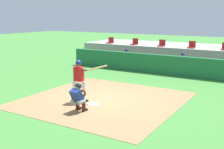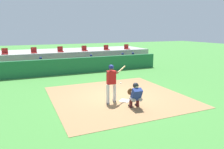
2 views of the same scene
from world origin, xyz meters
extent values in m
plane|color=#428438|center=(0.00, 0.00, 0.00)|extent=(80.00, 80.00, 0.00)
cube|color=#9E754C|center=(0.00, 0.00, 0.01)|extent=(6.40, 6.40, 0.01)
cube|color=white|center=(0.00, -0.80, 0.02)|extent=(0.62, 0.62, 0.02)
cylinder|color=silver|center=(-0.90, -0.88, 0.46)|extent=(0.15, 0.15, 0.92)
cylinder|color=silver|center=(-0.50, -0.74, 0.46)|extent=(0.15, 0.15, 0.92)
cube|color=red|center=(-0.70, -0.81, 1.22)|extent=(0.38, 0.25, 0.60)
sphere|color=brown|center=(-0.70, -0.81, 1.65)|extent=(0.21, 0.21, 0.21)
sphere|color=navy|center=(-0.70, -0.81, 1.68)|extent=(0.24, 0.24, 0.24)
cylinder|color=brown|center=(-0.62, -0.74, 1.43)|extent=(0.57, 0.14, 0.18)
cylinder|color=brown|center=(-0.43, -0.79, 1.43)|extent=(0.26, 0.24, 0.17)
cylinder|color=tan|center=(-0.02, -0.45, 1.48)|extent=(0.69, 0.59, 0.24)
cube|color=black|center=(-0.88, -0.82, 0.04)|extent=(0.19, 0.28, 0.09)
cube|color=black|center=(-0.49, -0.68, 0.04)|extent=(0.19, 0.28, 0.09)
cylinder|color=gray|center=(-0.15, -1.80, 0.42)|extent=(0.19, 0.33, 0.16)
cylinder|color=#4C1919|center=(-0.14, -1.65, 0.21)|extent=(0.14, 0.14, 0.42)
cube|color=black|center=(-0.13, -1.59, 0.04)|extent=(0.13, 0.25, 0.08)
cylinder|color=gray|center=(0.17, -1.82, 0.42)|extent=(0.19, 0.33, 0.16)
cylinder|color=#4C1919|center=(0.18, -1.67, 0.21)|extent=(0.14, 0.14, 0.42)
cube|color=black|center=(0.19, -1.61, 0.04)|extent=(0.13, 0.25, 0.08)
cube|color=navy|center=(0.01, -1.86, 0.64)|extent=(0.43, 0.47, 0.57)
cube|color=#2D2D33|center=(0.02, -1.74, 0.64)|extent=(0.40, 0.28, 0.45)
sphere|color=beige|center=(0.01, -1.78, 0.98)|extent=(0.21, 0.21, 0.21)
sphere|color=#232328|center=(0.02, -1.76, 1.00)|extent=(0.25, 0.25, 0.25)
cylinder|color=beige|center=(-0.01, -1.63, 0.64)|extent=(0.14, 0.46, 0.10)
ellipsoid|color=brown|center=(-0.04, -1.41, 0.64)|extent=(0.29, 0.14, 0.30)
sphere|color=white|center=(0.03, -0.32, 0.76)|extent=(0.07, 0.07, 0.07)
cube|color=#1E6638|center=(0.00, 6.50, 0.60)|extent=(13.00, 0.30, 1.20)
cube|color=olive|center=(0.00, 7.50, 0.23)|extent=(11.80, 0.44, 0.45)
cylinder|color=#939399|center=(-3.06, 7.25, 0.49)|extent=(0.15, 0.40, 0.15)
cylinder|color=#939399|center=(-3.06, 7.05, 0.23)|extent=(0.13, 0.13, 0.45)
cube|color=maroon|center=(-3.06, 7.00, 0.04)|extent=(0.11, 0.24, 0.08)
cylinder|color=#939399|center=(-2.80, 7.25, 0.49)|extent=(0.15, 0.40, 0.15)
cylinder|color=#939399|center=(-2.80, 7.05, 0.23)|extent=(0.13, 0.13, 0.45)
cube|color=maroon|center=(-2.80, 7.00, 0.04)|extent=(0.11, 0.24, 0.08)
cube|color=navy|center=(-2.93, 7.47, 0.76)|extent=(0.36, 0.22, 0.54)
sphere|color=tan|center=(-2.93, 7.47, 1.15)|extent=(0.20, 0.20, 0.20)
sphere|color=navy|center=(-2.93, 7.47, 1.19)|extent=(0.22, 0.22, 0.22)
cylinder|color=tan|center=(-3.13, 7.33, 0.65)|extent=(0.09, 0.41, 0.22)
cylinder|color=tan|center=(-2.73, 7.33, 0.65)|extent=(0.09, 0.41, 0.22)
cylinder|color=#939399|center=(0.94, 7.25, 0.49)|extent=(0.15, 0.40, 0.15)
cylinder|color=#939399|center=(0.94, 7.05, 0.23)|extent=(0.13, 0.13, 0.45)
cube|color=maroon|center=(0.94, 7.00, 0.04)|extent=(0.11, 0.24, 0.08)
cylinder|color=#939399|center=(1.20, 7.25, 0.49)|extent=(0.15, 0.40, 0.15)
cylinder|color=#939399|center=(1.20, 7.05, 0.23)|extent=(0.13, 0.13, 0.45)
cube|color=maroon|center=(1.20, 7.00, 0.04)|extent=(0.11, 0.24, 0.08)
cube|color=navy|center=(1.07, 7.47, 0.76)|extent=(0.36, 0.22, 0.54)
sphere|color=beige|center=(1.07, 7.47, 1.15)|extent=(0.20, 0.20, 0.20)
sphere|color=navy|center=(1.07, 7.47, 1.19)|extent=(0.22, 0.22, 0.22)
cylinder|color=beige|center=(0.87, 7.33, 0.65)|extent=(0.09, 0.41, 0.22)
cylinder|color=beige|center=(1.27, 7.33, 0.65)|extent=(0.09, 0.41, 0.22)
cylinder|color=#939399|center=(3.88, 7.25, 0.49)|extent=(0.15, 0.40, 0.15)
cylinder|color=#939399|center=(3.88, 7.05, 0.23)|extent=(0.13, 0.13, 0.45)
cube|color=maroon|center=(3.88, 7.00, 0.04)|extent=(0.11, 0.24, 0.08)
cylinder|color=#939399|center=(4.14, 7.25, 0.49)|extent=(0.15, 0.40, 0.15)
cylinder|color=#939399|center=(4.14, 7.05, 0.23)|extent=(0.13, 0.13, 0.45)
cube|color=maroon|center=(4.14, 7.00, 0.04)|extent=(0.11, 0.24, 0.08)
cube|color=navy|center=(4.01, 7.47, 0.76)|extent=(0.36, 0.22, 0.54)
sphere|color=tan|center=(4.01, 7.47, 1.15)|extent=(0.20, 0.20, 0.20)
sphere|color=navy|center=(4.01, 7.47, 1.19)|extent=(0.22, 0.22, 0.22)
cylinder|color=tan|center=(3.81, 7.33, 0.65)|extent=(0.09, 0.41, 0.22)
cylinder|color=tan|center=(4.21, 7.33, 0.65)|extent=(0.09, 0.41, 0.22)
cylinder|color=#939399|center=(4.92, 7.25, 0.49)|extent=(0.15, 0.40, 0.15)
cylinder|color=#939399|center=(4.92, 7.05, 0.23)|extent=(0.13, 0.13, 0.45)
cube|color=maroon|center=(4.92, 7.00, 0.04)|extent=(0.11, 0.24, 0.08)
cylinder|color=#939399|center=(5.18, 7.25, 0.49)|extent=(0.15, 0.40, 0.15)
cylinder|color=#939399|center=(5.18, 7.05, 0.23)|extent=(0.13, 0.13, 0.45)
cube|color=maroon|center=(5.18, 7.00, 0.04)|extent=(0.11, 0.24, 0.08)
cube|color=navy|center=(5.05, 7.47, 0.76)|extent=(0.36, 0.22, 0.54)
sphere|color=brown|center=(5.05, 7.47, 1.15)|extent=(0.20, 0.20, 0.20)
sphere|color=navy|center=(5.05, 7.47, 1.19)|extent=(0.22, 0.22, 0.22)
cylinder|color=brown|center=(4.85, 7.33, 0.65)|extent=(0.09, 0.41, 0.22)
cylinder|color=brown|center=(5.25, 7.33, 0.65)|extent=(0.09, 0.41, 0.22)
cube|color=#9E9E99|center=(0.00, 10.90, 0.70)|extent=(15.00, 4.40, 1.40)
cube|color=#A51E1E|center=(-5.42, 9.30, 1.44)|extent=(0.46, 0.46, 0.08)
cube|color=#A51E1E|center=(-5.42, 9.50, 1.68)|extent=(0.46, 0.06, 0.40)
cube|color=#A51E1E|center=(-3.25, 9.30, 1.44)|extent=(0.46, 0.46, 0.08)
cube|color=#A51E1E|center=(-3.25, 9.50, 1.68)|extent=(0.46, 0.06, 0.40)
cube|color=#A51E1E|center=(-1.08, 9.30, 1.44)|extent=(0.46, 0.46, 0.08)
cube|color=#A51E1E|center=(-1.08, 9.50, 1.68)|extent=(0.46, 0.06, 0.40)
cube|color=#A51E1E|center=(1.08, 9.30, 1.44)|extent=(0.46, 0.46, 0.08)
cube|color=#A51E1E|center=(1.08, 9.50, 1.68)|extent=(0.46, 0.06, 0.40)
cube|color=#A51E1E|center=(3.25, 9.30, 1.44)|extent=(0.46, 0.46, 0.08)
cube|color=#A51E1E|center=(3.25, 9.50, 1.68)|extent=(0.46, 0.06, 0.40)
cube|color=#A51E1E|center=(5.42, 9.30, 1.44)|extent=(0.46, 0.46, 0.08)
cube|color=#A51E1E|center=(5.42, 9.50, 1.68)|extent=(0.46, 0.06, 0.40)
camera|label=1|loc=(6.44, -9.93, 3.61)|focal=45.55mm
camera|label=2|loc=(-4.41, -9.34, 3.34)|focal=34.11mm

